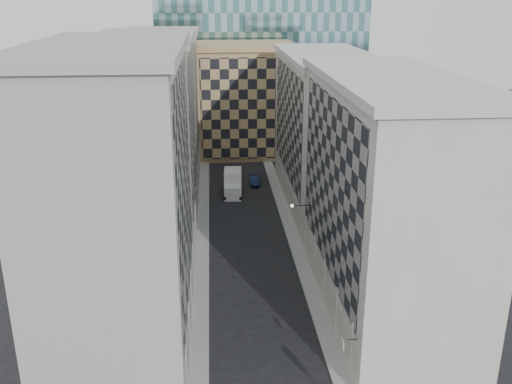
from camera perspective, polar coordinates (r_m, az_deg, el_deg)
sidewalk_west at (r=66.11m, az=-5.37°, el=-4.72°), size 1.50×100.00×0.15m
sidewalk_east at (r=66.70m, az=3.71°, el=-4.45°), size 1.50×100.00×0.15m
bldg_left_a at (r=44.63m, az=-13.36°, el=-1.05°), size 10.80×22.80×23.70m
bldg_left_b at (r=65.65m, az=-10.58°, el=5.26°), size 10.80×22.80×22.70m
bldg_left_c at (r=87.16m, az=-9.15°, el=8.48°), size 10.80×22.80×21.70m
bldg_right_a at (r=50.49m, az=12.67°, el=-0.39°), size 10.80×26.80×20.70m
bldg_right_b at (r=75.78m, az=6.87°, el=6.19°), size 10.80×28.80×19.70m
tan_block at (r=99.97m, az=-1.08°, el=9.30°), size 16.80×14.80×18.80m
flagpoles_left at (r=41.09m, az=-7.01°, el=-8.33°), size 0.10×6.33×2.33m
bracket_lamp at (r=58.76m, az=3.81°, el=-1.38°), size 1.98×0.36×0.36m
box_truck at (r=80.16m, az=-2.33°, el=0.79°), size 2.72×6.07×3.27m
dark_car at (r=84.34m, az=-0.15°, el=1.21°), size 1.48×4.00×1.31m
shop_sign at (r=41.55m, az=8.75°, el=-14.77°), size 1.09×0.64×0.72m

